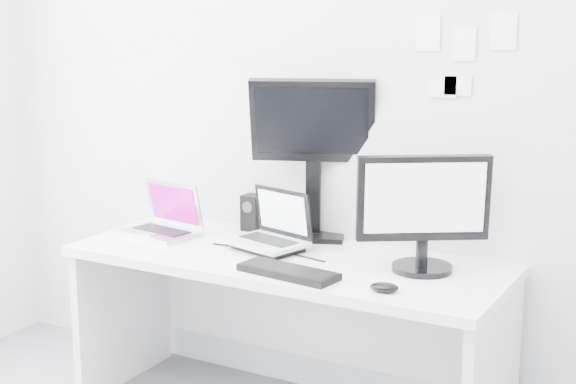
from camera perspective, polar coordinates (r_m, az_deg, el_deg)
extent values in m
plane|color=silver|center=(3.63, 2.62, 6.50)|extent=(3.60, 0.00, 3.60)
cube|color=white|center=(3.56, -0.12, -9.98)|extent=(1.80, 0.70, 0.73)
cube|color=#A8A9AD|center=(3.77, -8.73, -1.12)|extent=(0.36, 0.29, 0.24)
cube|color=black|center=(3.83, -2.43, -1.39)|extent=(0.10, 0.10, 0.16)
cube|color=silver|center=(3.48, -1.49, -1.93)|extent=(0.36, 0.31, 0.26)
cube|color=black|center=(3.63, 1.69, 2.37)|extent=(0.56, 0.37, 0.72)
cube|color=black|center=(3.22, 9.17, -1.33)|extent=(0.55, 0.47, 0.46)
cube|color=black|center=(3.18, 0.02, -5.43)|extent=(0.41, 0.19, 0.03)
ellipsoid|color=black|center=(3.01, 6.53, -6.43)|extent=(0.12, 0.09, 0.03)
cube|color=white|center=(3.43, 9.45, 10.57)|extent=(0.10, 0.00, 0.14)
cube|color=white|center=(3.38, 11.85, 9.78)|extent=(0.09, 0.00, 0.13)
cube|color=white|center=(3.34, 14.38, 10.51)|extent=(0.10, 0.00, 0.14)
cube|color=white|center=(3.39, 11.42, 7.10)|extent=(0.11, 0.00, 0.08)
cube|color=white|center=(3.41, 10.42, 7.03)|extent=(0.11, 0.00, 0.09)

